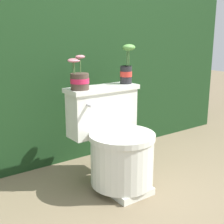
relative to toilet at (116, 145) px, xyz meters
The scene contains 5 objects.
ground_plane 0.31m from the toilet, 36.17° to the right, with size 12.00×12.00×0.00m, color #75664C.
hedge_backdrop 1.10m from the toilet, 85.04° to the left, with size 3.25×0.77×1.68m.
toilet is the anchor object (origin of this frame).
potted_plant_left 0.50m from the toilet, 142.83° to the left, with size 0.13×0.14×0.22m.
potted_plant_midleft 0.54m from the toilet, 36.94° to the left, with size 0.10×0.09×0.27m.
Camera 1 is at (-1.24, -1.50, 1.02)m, focal length 50.00 mm.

